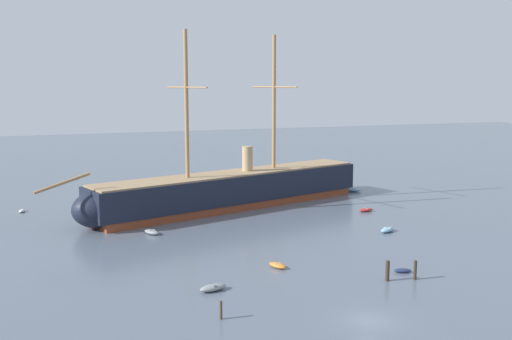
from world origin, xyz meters
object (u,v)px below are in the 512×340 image
dinghy_far_right (353,190)px  mooring_piling_nearest (221,310)px  dinghy_foreground_left (213,287)px  dinghy_alongside_stern (366,210)px  dinghy_foreground_right (403,271)px  motorboat_distant_centre (201,186)px  dinghy_near_centre (278,265)px  dinghy_mid_right (387,230)px  tall_ship (233,189)px  mooring_piling_right_pair (415,270)px  dinghy_far_left (22,211)px  dinghy_alongside_bow (152,232)px  mooring_piling_left_pair (387,271)px

dinghy_far_right → mooring_piling_nearest: 62.63m
dinghy_foreground_left → dinghy_alongside_stern: bearing=38.0°
dinghy_foreground_right → motorboat_distant_centre: 55.15m
mooring_piling_nearest → dinghy_alongside_stern: bearing=43.6°
dinghy_near_centre → motorboat_distant_centre: motorboat_distant_centre is taller
dinghy_mid_right → mooring_piling_nearest: bearing=-146.0°
dinghy_foreground_left → mooring_piling_nearest: (-1.33, -6.82, 0.48)m
dinghy_mid_right → tall_ship: bearing=123.0°
dinghy_foreground_left → mooring_piling_right_pair: (20.27, -4.16, 0.67)m
mooring_piling_nearest → dinghy_far_left: bearing=108.2°
dinghy_foreground_right → mooring_piling_right_pair: 2.45m
tall_ship → dinghy_alongside_bow: 19.97m
tall_ship → dinghy_foreground_right: size_ratio=28.11×
mooring_piling_right_pair → mooring_piling_left_pair: bearing=167.4°
tall_ship → dinghy_foreground_left: 38.35m
dinghy_mid_right → mooring_piling_nearest: (-29.79, -20.12, 0.50)m
motorboat_distant_centre → mooring_piling_left_pair: 56.50m
dinghy_far_right → mooring_piling_nearest: (-40.55, -47.73, 0.47)m
tall_ship → dinghy_foreground_left: size_ratio=18.67×
dinghy_alongside_stern → dinghy_far_right: bearing=66.5°
dinghy_far_right → mooring_piling_left_pair: (-21.84, -44.42, 0.70)m
dinghy_alongside_bow → mooring_piling_nearest: mooring_piling_nearest is taller
mooring_piling_left_pair → dinghy_foreground_left: bearing=168.6°
dinghy_foreground_right → mooring_piling_left_pair: 3.55m
tall_ship → mooring_piling_nearest: 45.16m
mooring_piling_left_pair → dinghy_far_right: bearing=63.8°
dinghy_alongside_bow → mooring_piling_right_pair: mooring_piling_right_pair is taller
dinghy_near_centre → dinghy_alongside_stern: bearing=41.3°
dinghy_alongside_stern → dinghy_far_right: 17.03m
motorboat_distant_centre → mooring_piling_nearest: motorboat_distant_centre is taller
dinghy_alongside_bow → tall_ship: bearing=38.2°
dinghy_alongside_stern → tall_ship: bearing=150.8°
dinghy_alongside_stern → dinghy_mid_right: bearing=-108.3°
dinghy_foreground_left → mooring_piling_left_pair: (17.39, -3.51, 0.72)m
dinghy_foreground_left → dinghy_foreground_right: 20.49m
tall_ship → dinghy_foreground_right: tall_ship is taller
dinghy_foreground_left → dinghy_near_centre: (8.59, 4.35, -0.06)m
dinghy_mid_right → dinghy_far_left: bearing=146.6°
dinghy_far_right → dinghy_far_left: bearing=176.9°
dinghy_mid_right → dinghy_alongside_stern: bearing=71.7°
mooring_piling_nearest → mooring_piling_right_pair: 21.76m
dinghy_alongside_stern → motorboat_distant_centre: size_ratio=0.48×
dinghy_far_right → mooring_piling_left_pair: size_ratio=1.52×
mooring_piling_left_pair → mooring_piling_right_pair: (2.88, -0.65, -0.05)m
dinghy_foreground_right → mooring_piling_left_pair: mooring_piling_left_pair is taller
tall_ship → dinghy_near_centre: 31.85m
mooring_piling_right_pair → motorboat_distant_centre: bearing=96.9°
tall_ship → dinghy_foreground_right: (6.45, -37.46, -2.76)m
dinghy_foreground_right → mooring_piling_nearest: bearing=-167.1°
tall_ship → mooring_piling_right_pair: (6.30, -39.78, -1.98)m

